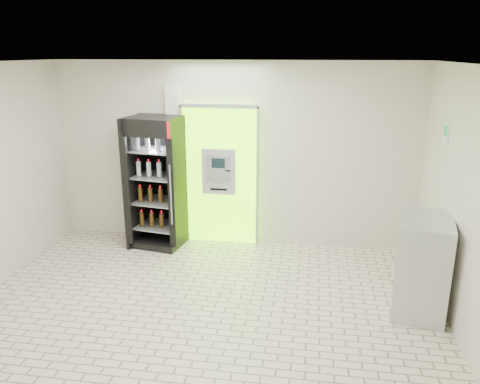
# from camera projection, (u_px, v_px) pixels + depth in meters

# --- Properties ---
(ground) EXTENTS (6.00, 6.00, 0.00)m
(ground) POSITION_uv_depth(u_px,v_px,m) (199.00, 316.00, 5.77)
(ground) COLOR beige
(ground) RESTS_ON ground
(room_shell) EXTENTS (6.00, 6.00, 6.00)m
(room_shell) POSITION_uv_depth(u_px,v_px,m) (195.00, 171.00, 5.23)
(room_shell) COLOR beige
(room_shell) RESTS_ON ground
(atm_assembly) EXTENTS (1.30, 0.24, 2.33)m
(atm_assembly) POSITION_uv_depth(u_px,v_px,m) (220.00, 175.00, 7.74)
(atm_assembly) COLOR #7AFF07
(atm_assembly) RESTS_ON ground
(pillar) EXTENTS (0.22, 0.11, 2.60)m
(pillar) POSITION_uv_depth(u_px,v_px,m) (175.00, 165.00, 7.85)
(pillar) COLOR silver
(pillar) RESTS_ON ground
(beverage_cooler) EXTENTS (0.91, 0.85, 2.15)m
(beverage_cooler) POSITION_uv_depth(u_px,v_px,m) (157.00, 185.00, 7.67)
(beverage_cooler) COLOR black
(beverage_cooler) RESTS_ON ground
(steel_cabinet) EXTENTS (0.78, 1.01, 1.21)m
(steel_cabinet) POSITION_uv_depth(u_px,v_px,m) (422.00, 265.00, 5.75)
(steel_cabinet) COLOR #B5B8BD
(steel_cabinet) RESTS_ON ground
(exit_sign) EXTENTS (0.02, 0.22, 0.26)m
(exit_sign) POSITION_uv_depth(u_px,v_px,m) (446.00, 133.00, 6.03)
(exit_sign) COLOR white
(exit_sign) RESTS_ON room_shell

